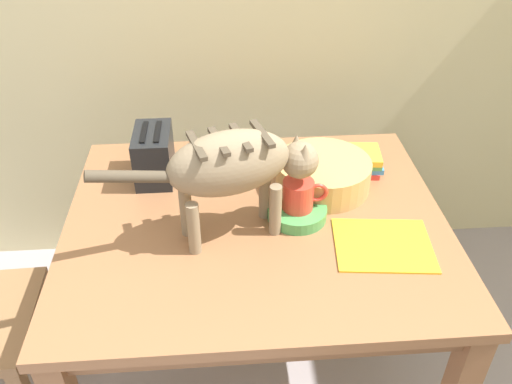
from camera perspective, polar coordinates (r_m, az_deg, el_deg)
dining_table at (r=1.70m, az=0.00°, el=-5.18°), size 1.16×0.98×0.73m
cat at (r=1.46m, az=-2.15°, el=2.80°), size 0.62×0.24×0.34m
saucer_bowl at (r=1.64m, az=4.40°, el=-2.17°), size 0.18×0.18×0.04m
coffee_mug at (r=1.60m, az=4.62°, el=-0.28°), size 0.14×0.09×0.09m
magazine at (r=1.58m, az=13.41°, el=-5.51°), size 0.30×0.26×0.01m
book_stack at (r=1.87m, az=10.40°, el=3.29°), size 0.20×0.15×0.07m
wicker_basket at (r=1.76m, az=7.16°, el=1.98°), size 0.31×0.31×0.10m
toaster at (r=1.82m, az=-10.84°, el=3.91°), size 0.12×0.20×0.18m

